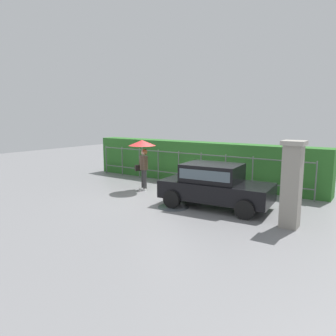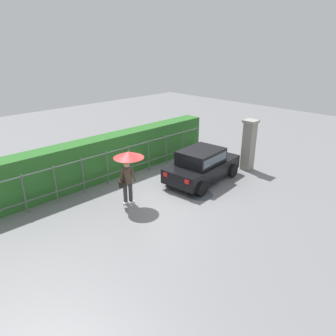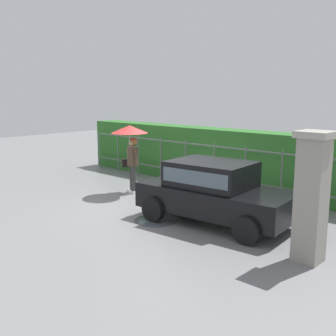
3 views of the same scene
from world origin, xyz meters
name	(u,v)px [view 1 (image 1 of 3)]	position (x,y,z in m)	size (l,w,h in m)	color
ground_plane	(169,199)	(0.00, 0.00, 0.00)	(40.00, 40.00, 0.00)	slate
car	(214,184)	(1.85, 0.03, 0.80)	(3.86, 2.13, 1.48)	black
pedestrian	(143,151)	(-1.74, 0.59, 1.64)	(1.11, 1.11, 2.11)	#333333
gate_pillar	(292,184)	(4.51, -0.61, 1.24)	(0.60, 0.60, 2.42)	gray
fence_section	(189,167)	(-0.70, 2.64, 0.82)	(10.60, 0.05, 1.50)	#59605B
hedge_row	(197,162)	(-0.70, 3.37, 0.95)	(11.55, 0.90, 1.90)	#2D6B28
puddle_near	(173,207)	(0.74, -0.83, 0.00)	(1.07, 1.07, 0.00)	#4C545B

